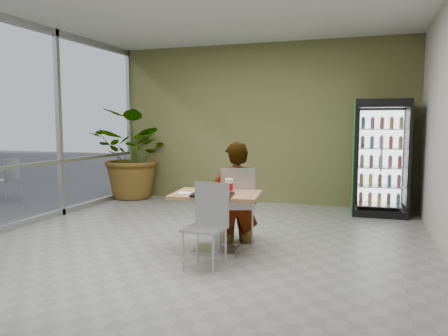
{
  "coord_description": "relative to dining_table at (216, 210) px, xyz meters",
  "views": [
    {
      "loc": [
        2.13,
        -5.12,
        1.62
      ],
      "look_at": [
        0.23,
        0.53,
        1.0
      ],
      "focal_mm": 35.0,
      "sensor_mm": 36.0,
      "label": 1
    }
  ],
  "objects": [
    {
      "name": "chair_near",
      "position": [
        0.09,
        -0.53,
        0.02
      ],
      "size": [
        0.44,
        0.45,
        0.94
      ],
      "rotation": [
        0.0,
        0.0,
        -0.06
      ],
      "color": "#AAACAF",
      "rests_on": "ground"
    },
    {
      "name": "potted_plant",
      "position": [
        -2.95,
        3.15,
        0.41
      ],
      "size": [
        2.06,
        1.9,
        1.9
      ],
      "primitive_type": "imported",
      "rotation": [
        0.0,
        0.0,
        -0.29
      ],
      "color": "#276128",
      "rests_on": "ground"
    },
    {
      "name": "dining_table",
      "position": [
        0.0,
        0.0,
        0.0
      ],
      "size": [
        1.15,
        0.86,
        0.75
      ],
      "rotation": [
        0.0,
        0.0,
        0.11
      ],
      "color": "tan",
      "rests_on": "ground"
    },
    {
      "name": "beverage_fridge",
      "position": [
        1.98,
        3.01,
        0.47
      ],
      "size": [
        0.95,
        0.74,
        2.02
      ],
      "rotation": [
        0.0,
        0.0,
        0.04
      ],
      "color": "black",
      "rests_on": "ground"
    },
    {
      "name": "ground",
      "position": [
        -0.33,
        0.07,
        -0.54
      ],
      "size": [
        7.0,
        7.0,
        0.0
      ],
      "primitive_type": "plane",
      "color": "gray",
      "rests_on": "ground"
    },
    {
      "name": "cafeteria_tray",
      "position": [
        0.03,
        -0.2,
        0.23
      ],
      "size": [
        0.53,
        0.41,
        0.03
      ],
      "primitive_type": "cube",
      "rotation": [
        0.0,
        0.0,
        0.14
      ],
      "color": "black",
      "rests_on": "dining_table"
    },
    {
      "name": "soda_cup",
      "position": [
        0.15,
        0.05,
        0.3
      ],
      "size": [
        0.1,
        0.1,
        0.18
      ],
      "color": "white",
      "rests_on": "dining_table"
    },
    {
      "name": "pizza_plate",
      "position": [
        -0.07,
        -0.0,
        0.23
      ],
      "size": [
        0.36,
        0.34,
        0.03
      ],
      "color": "white",
      "rests_on": "dining_table"
    },
    {
      "name": "storefront_frame",
      "position": [
        -3.33,
        0.07,
        1.06
      ],
      "size": [
        0.1,
        7.0,
        3.2
      ],
      "primitive_type": null,
      "color": "#AAACAF",
      "rests_on": "ground"
    },
    {
      "name": "chair_far",
      "position": [
        0.13,
        0.47,
        0.07
      ],
      "size": [
        0.59,
        0.59,
        1.03
      ],
      "rotation": [
        0.0,
        0.0,
        3.51
      ],
      "color": "#AAACAF",
      "rests_on": "ground"
    },
    {
      "name": "seated_woman",
      "position": [
        0.09,
        0.53,
        -0.0
      ],
      "size": [
        0.72,
        0.59,
        1.67
      ],
      "primitive_type": "imported",
      "rotation": [
        0.0,
        0.0,
        3.51
      ],
      "color": "black",
      "rests_on": "ground"
    },
    {
      "name": "napkin_stack",
      "position": [
        -0.34,
        -0.22,
        0.22
      ],
      "size": [
        0.18,
        0.18,
        0.02
      ],
      "primitive_type": "cube",
      "rotation": [
        0.0,
        0.0,
        0.22
      ],
      "color": "white",
      "rests_on": "dining_table"
    },
    {
      "name": "room_envelope",
      "position": [
        -0.33,
        0.07,
        1.06
      ],
      "size": [
        6.0,
        7.0,
        3.2
      ],
      "primitive_type": null,
      "color": "beige",
      "rests_on": "ground"
    }
  ]
}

